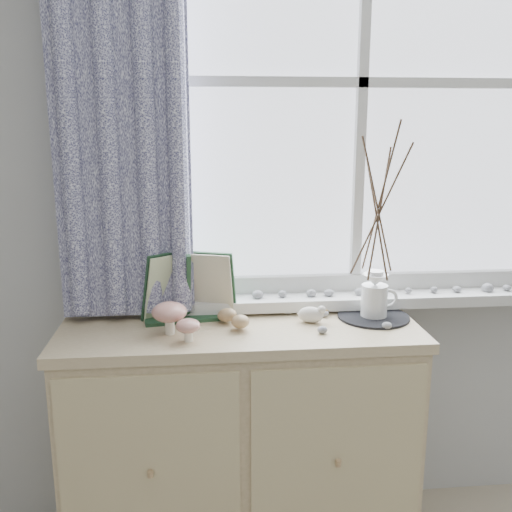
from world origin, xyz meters
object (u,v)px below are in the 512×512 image
at_px(sideboard, 241,440).
at_px(botanical_book, 188,287).
at_px(toadstool_cluster, 174,316).
at_px(twig_pitcher, 379,206).

relative_size(sideboard, botanical_book, 3.39).
bearing_deg(sideboard, botanical_book, 160.69).
relative_size(botanical_book, toadstool_cluster, 2.14).
height_order(sideboard, toadstool_cluster, toadstool_cluster).
bearing_deg(botanical_book, twig_pitcher, -11.25).
relative_size(sideboard, toadstool_cluster, 7.27).
distance_m(botanical_book, toadstool_cluster, 0.15).
distance_m(botanical_book, twig_pitcher, 0.69).
bearing_deg(sideboard, toadstool_cluster, -162.48).
xyz_separation_m(botanical_book, toadstool_cluster, (-0.04, -0.13, -0.06)).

